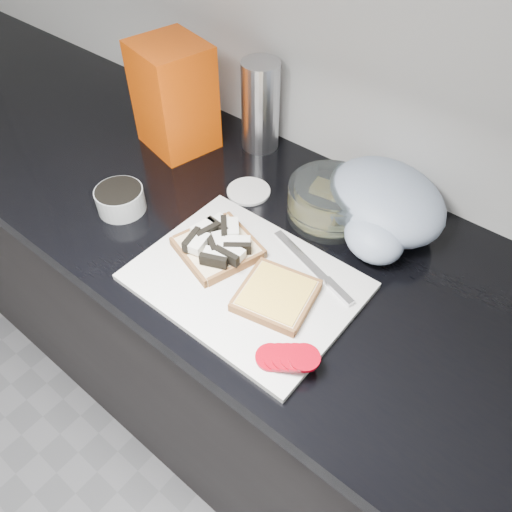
{
  "coord_description": "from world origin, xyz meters",
  "views": [
    {
      "loc": [
        0.47,
        0.62,
        1.61
      ],
      "look_at": [
        0.07,
        1.1,
        0.95
      ],
      "focal_mm": 35.0,
      "sensor_mm": 36.0,
      "label": 1
    }
  ],
  "objects_px": {
    "bread_bag": "(174,97)",
    "cutting_board": "(246,281)",
    "glass_bowl": "(331,201)",
    "steel_canister": "(260,106)"
  },
  "relations": [
    {
      "from": "cutting_board",
      "to": "bread_bag",
      "type": "height_order",
      "value": "bread_bag"
    },
    {
      "from": "bread_bag",
      "to": "cutting_board",
      "type": "bearing_deg",
      "value": -17.67
    },
    {
      "from": "bread_bag",
      "to": "steel_canister",
      "type": "xyz_separation_m",
      "value": [
        0.16,
        0.12,
        -0.02
      ]
    },
    {
      "from": "glass_bowl",
      "to": "steel_canister",
      "type": "distance_m",
      "value": 0.3
    },
    {
      "from": "bread_bag",
      "to": "steel_canister",
      "type": "relative_size",
      "value": 1.17
    },
    {
      "from": "glass_bowl",
      "to": "steel_canister",
      "type": "bearing_deg",
      "value": 158.82
    },
    {
      "from": "cutting_board",
      "to": "bread_bag",
      "type": "bearing_deg",
      "value": 149.53
    },
    {
      "from": "cutting_board",
      "to": "steel_canister",
      "type": "distance_m",
      "value": 0.46
    },
    {
      "from": "cutting_board",
      "to": "glass_bowl",
      "type": "relative_size",
      "value": 2.19
    },
    {
      "from": "glass_bowl",
      "to": "bread_bag",
      "type": "distance_m",
      "value": 0.45
    }
  ]
}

